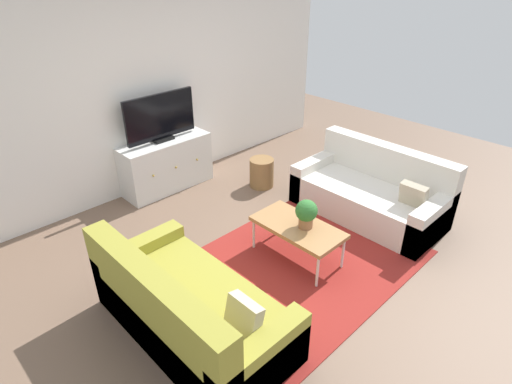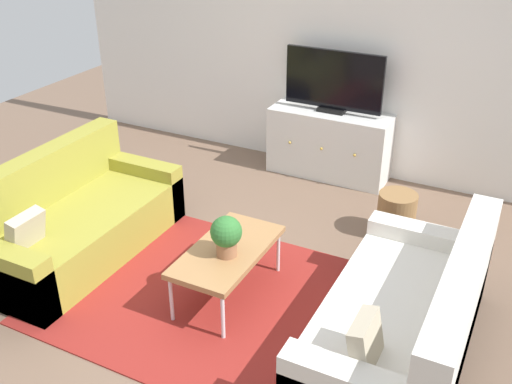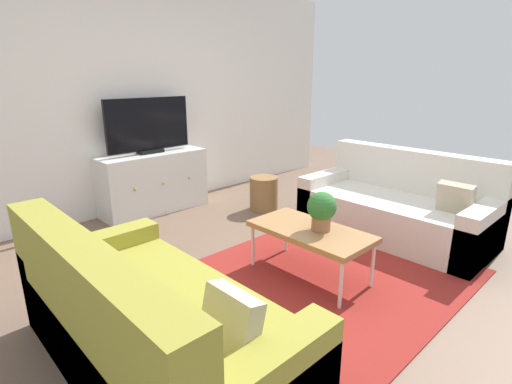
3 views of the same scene
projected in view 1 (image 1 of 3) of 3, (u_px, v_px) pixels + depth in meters
The scene contains 10 objects.
ground_plane at pixel (289, 257), 4.59m from camera, with size 10.00×10.00×0.00m, color brown.
wall_back at pixel (148, 89), 5.52m from camera, with size 6.40×0.12×2.70m, color white.
area_rug at pixel (299, 263), 4.49m from camera, with size 2.50×1.90×0.01m, color maroon.
couch_left_side at pixel (185, 312), 3.51m from camera, with size 0.90×1.82×0.84m.
couch_right_side at pixel (373, 193), 5.27m from camera, with size 0.90×1.82×0.84m.
coffee_table at pixel (298, 228), 4.40m from camera, with size 0.50×0.97×0.42m.
potted_plant at pixel (306, 213), 4.27m from camera, with size 0.23×0.23×0.31m.
tv_console at pixel (167, 164), 5.82m from camera, with size 1.26×0.47×0.71m.
flat_screen_tv at pixel (160, 118), 5.50m from camera, with size 1.02×0.16×0.63m.
wicker_basket at pixel (262, 173), 5.93m from camera, with size 0.34×0.34×0.41m, color olive.
Camera 1 is at (-2.81, -2.36, 2.87)m, focal length 29.45 mm.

